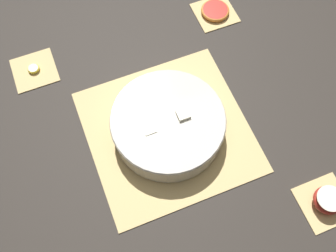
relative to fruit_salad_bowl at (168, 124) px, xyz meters
The scene contains 9 objects.
ground_plane 0.05m from the fruit_salad_bowl, 79.16° to the left, with size 6.00×6.00×0.00m, color #2D2823.
bamboo_mat_center 0.04m from the fruit_salad_bowl, 79.16° to the left, with size 0.41×0.42×0.01m.
coaster_mat_near_left 0.44m from the fruit_salad_bowl, 138.47° to the right, with size 0.12×0.12×0.01m.
coaster_mat_near_right 0.44m from the fruit_salad_bowl, 41.52° to the right, with size 0.12×0.12×0.01m.
coaster_mat_far_right 0.44m from the fruit_salad_bowl, 41.60° to the left, with size 0.12×0.12×0.01m.
fruit_salad_bowl is the anchor object (origin of this frame).
apple_half 0.43m from the fruit_salad_bowl, 138.47° to the right, with size 0.07×0.07×0.04m.
banana_coin_single 0.44m from the fruit_salad_bowl, 41.60° to the left, with size 0.03×0.03×0.01m.
grapefruit_slice 0.43m from the fruit_salad_bowl, 41.52° to the right, with size 0.09×0.09×0.01m.
Camera 1 is at (-0.40, 0.16, 0.96)m, focal length 42.00 mm.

